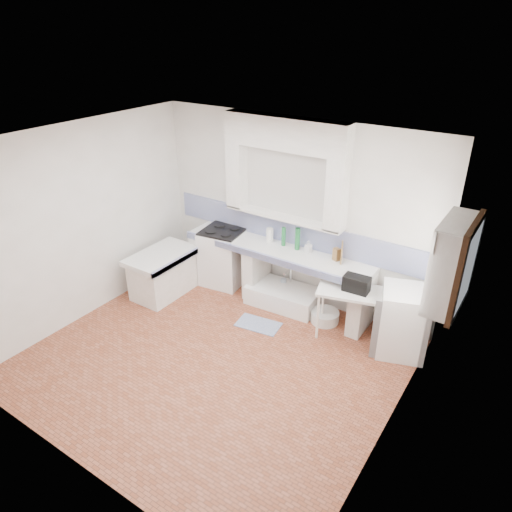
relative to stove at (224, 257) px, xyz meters
The scene contains 36 objects.
floor 2.09m from the stove, 56.96° to the right, with size 4.50×4.50×0.00m, color #9A533A.
ceiling 3.10m from the stove, 56.96° to the right, with size 4.50×4.50×0.00m, color white.
wall_back 1.48m from the stove, 14.78° to the left, with size 4.50×4.50×0.00m, color white.
wall_front 3.98m from the stove, 73.32° to the right, with size 4.50×4.50×0.00m, color white.
wall_left 2.26m from the stove, 123.73° to the right, with size 4.50×4.50×0.00m, color white.
wall_right 3.88m from the stove, 26.93° to the right, with size 4.50×4.50×0.00m, color white.
alcove_mass 2.35m from the stove, ahead, with size 1.90×0.25×0.45m, color white.
window_frame 3.75m from the stove, ahead, with size 0.35×0.86×1.06m, color #3C2213.
lace_valance 3.75m from the stove, ahead, with size 0.01×0.84×0.24m, color white.
counter_slab 1.09m from the stove, ahead, with size 3.00×0.60×0.08m, color white.
counter_lip 1.12m from the stove, 15.86° to the right, with size 3.00×0.04×0.10m, color navy.
counter_pier_left 0.39m from the stove, behind, with size 0.20×0.55×0.82m, color white.
counter_pier_mid 0.66m from the stove, ahead, with size 0.20×0.55×0.82m, color white.
counter_pier_right 2.41m from the stove, ahead, with size 0.20×0.55×0.82m, color white.
peninsula_top 1.02m from the stove, 126.15° to the right, with size 0.70×1.10×0.08m, color white.
peninsula_base 1.01m from the stove, 126.15° to the right, with size 0.60×1.00×0.62m, color white.
peninsula_lip 0.87m from the stove, 107.83° to the right, with size 0.04×1.10×0.10m, color navy.
backsplash 1.31m from the stove, 14.05° to the left, with size 4.27×0.03×0.40m, color navy.
stove is the anchor object (origin of this frame).
sink 1.22m from the stove, ahead, with size 1.09×0.59×0.26m, color white.
side_table 2.34m from the stove, ahead, with size 0.88×0.49×0.04m, color white.
fridge 3.05m from the stove, ahead, with size 0.60×0.60×0.92m, color white.
bucket_red 0.93m from the stove, ahead, with size 0.30×0.30×0.28m, color red.
bucket_orange 1.27m from the stove, ahead, with size 0.26×0.26×0.24m, color orange.
bucket_blue 1.62m from the stove, ahead, with size 0.29×0.29×0.27m, color #2F66A8.
basin_white 1.96m from the stove, ahead, with size 0.41×0.41×0.16m, color white.
water_bottle_a 1.13m from the stove, ahead, with size 0.09×0.09×0.34m, color silver.
water_bottle_b 1.34m from the stove, ahead, with size 0.08×0.08×0.28m, color silver.
black_bag 2.43m from the stove, ahead, with size 0.34×0.20×0.22m, color black.
green_bottle_a 1.20m from the stove, ahead, with size 0.06×0.06×0.29m, color #1A6C31.
green_bottle_b 1.42m from the stove, ahead, with size 0.07×0.07×0.34m, color #1A6C31.
knife_block 1.99m from the stove, ahead, with size 0.09×0.07×0.19m, color olive.
cutting_board 2.08m from the stove, ahead, with size 0.02×0.21×0.28m, color olive.
paper_towel 0.98m from the stove, 10.15° to the left, with size 0.11×0.11×0.22m, color white.
soap_bottle 1.57m from the stove, ahead, with size 0.08×0.09×0.19m, color white.
rug 1.44m from the stove, 31.95° to the right, with size 0.63×0.36×0.01m, color #364885.
Camera 1 is at (3.13, -3.71, 3.99)m, focal length 32.93 mm.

